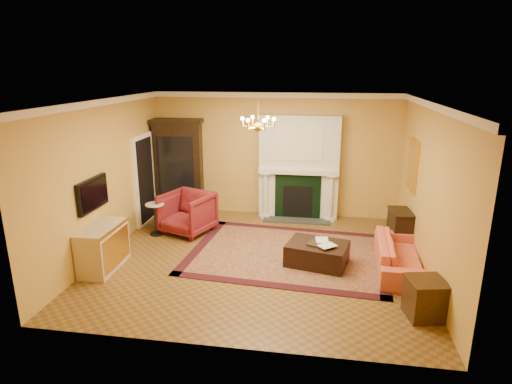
% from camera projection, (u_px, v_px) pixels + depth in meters
% --- Properties ---
extents(floor, '(6.00, 5.50, 0.02)m').
position_uv_depth(floor, '(258.00, 260.00, 8.26)').
color(floor, brown).
rests_on(floor, ground).
extents(ceiling, '(6.00, 5.50, 0.02)m').
position_uv_depth(ceiling, '(258.00, 100.00, 7.42)').
color(ceiling, white).
rests_on(ceiling, wall_back).
extents(wall_back, '(6.00, 0.02, 3.00)m').
position_uv_depth(wall_back, '(275.00, 155.00, 10.46)').
color(wall_back, gold).
rests_on(wall_back, floor).
extents(wall_front, '(6.00, 0.02, 3.00)m').
position_uv_depth(wall_front, '(224.00, 242.00, 5.22)').
color(wall_front, gold).
rests_on(wall_front, floor).
extents(wall_left, '(0.02, 5.50, 3.00)m').
position_uv_depth(wall_left, '(105.00, 178.00, 8.29)').
color(wall_left, gold).
rests_on(wall_left, floor).
extents(wall_right, '(0.02, 5.50, 3.00)m').
position_uv_depth(wall_right, '(430.00, 191.00, 7.39)').
color(wall_right, gold).
rests_on(wall_right, floor).
extents(fireplace, '(1.90, 0.70, 2.50)m').
position_uv_depth(fireplace, '(299.00, 170.00, 10.27)').
color(fireplace, silver).
rests_on(fireplace, wall_back).
extents(crown_molding, '(6.00, 5.50, 0.12)m').
position_uv_depth(crown_molding, '(266.00, 100.00, 8.34)').
color(crown_molding, white).
rests_on(crown_molding, ceiling).
extents(doorway, '(0.08, 1.05, 2.10)m').
position_uv_depth(doorway, '(145.00, 179.00, 10.02)').
color(doorway, white).
rests_on(doorway, wall_left).
extents(tv_panel, '(0.09, 0.95, 0.58)m').
position_uv_depth(tv_panel, '(93.00, 194.00, 7.75)').
color(tv_panel, black).
rests_on(tv_panel, wall_left).
extents(gilt_mirror, '(0.06, 0.76, 1.05)m').
position_uv_depth(gilt_mirror, '(413.00, 165.00, 8.68)').
color(gilt_mirror, gold).
rests_on(gilt_mirror, wall_right).
extents(chandelier, '(0.63, 0.55, 0.53)m').
position_uv_depth(chandelier, '(258.00, 124.00, 7.53)').
color(chandelier, gold).
rests_on(chandelier, ceiling).
extents(oriental_rug, '(4.04, 3.17, 0.02)m').
position_uv_depth(oriental_rug, '(288.00, 254.00, 8.48)').
color(oriental_rug, '#400E0D').
rests_on(oriental_rug, floor).
extents(china_cabinet, '(1.18, 0.63, 2.27)m').
position_uv_depth(china_cabinet, '(180.00, 169.00, 10.65)').
color(china_cabinet, black).
rests_on(china_cabinet, floor).
extents(wingback_armchair, '(1.24, 1.21, 1.01)m').
position_uv_depth(wingback_armchair, '(187.00, 211.00, 9.47)').
color(wingback_armchair, maroon).
rests_on(wingback_armchair, floor).
extents(pedestal_table, '(0.40, 0.40, 0.72)m').
position_uv_depth(pedestal_table, '(155.00, 217.00, 9.36)').
color(pedestal_table, black).
rests_on(pedestal_table, floor).
extents(commode, '(0.53, 1.10, 0.81)m').
position_uv_depth(commode, '(103.00, 248.00, 7.78)').
color(commode, beige).
rests_on(commode, floor).
extents(coral_sofa, '(0.67, 1.96, 0.76)m').
position_uv_depth(coral_sofa, '(399.00, 250.00, 7.74)').
color(coral_sofa, '#E36748').
rests_on(coral_sofa, floor).
extents(end_table, '(0.58, 0.58, 0.57)m').
position_uv_depth(end_table, '(425.00, 300.00, 6.26)').
color(end_table, '#3E2611').
rests_on(end_table, floor).
extents(console_table, '(0.44, 0.69, 0.73)m').
position_uv_depth(console_table, '(400.00, 229.00, 8.78)').
color(console_table, black).
rests_on(console_table, floor).
extents(leather_ottoman, '(1.23, 1.01, 0.40)m').
position_uv_depth(leather_ottoman, '(317.00, 253.00, 7.98)').
color(leather_ottoman, black).
rests_on(leather_ottoman, oriental_rug).
extents(ottoman_tray, '(0.50, 0.45, 0.03)m').
position_uv_depth(ottoman_tray, '(320.00, 244.00, 7.86)').
color(ottoman_tray, black).
rests_on(ottoman_tray, leather_ottoman).
extents(book_a, '(0.23, 0.05, 0.31)m').
position_uv_depth(book_a, '(316.00, 233.00, 7.93)').
color(book_a, gray).
rests_on(book_a, ottoman_tray).
extents(book_b, '(0.16, 0.19, 0.31)m').
position_uv_depth(book_b, '(324.00, 236.00, 7.78)').
color(book_b, gray).
rests_on(book_b, ottoman_tray).
extents(topiary_left, '(0.17, 0.17, 0.45)m').
position_uv_depth(topiary_left, '(269.00, 158.00, 10.26)').
color(topiary_left, tan).
rests_on(topiary_left, fireplace).
extents(topiary_right, '(0.15, 0.15, 0.41)m').
position_uv_depth(topiary_right, '(321.00, 160.00, 10.08)').
color(topiary_right, tan).
rests_on(topiary_right, fireplace).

